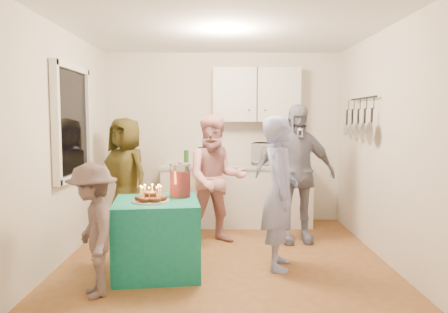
{
  "coord_description": "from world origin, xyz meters",
  "views": [
    {
      "loc": [
        -0.04,
        -4.77,
        1.6
      ],
      "look_at": [
        0.0,
        0.35,
        1.15
      ],
      "focal_mm": 35.0,
      "sensor_mm": 36.0,
      "label": 1
    }
  ],
  "objects_px": {
    "party_table": "(157,237)",
    "child_near_left": "(93,230)",
    "punch_jar": "(180,181)",
    "woman_back_center": "(216,179)",
    "man_birthday": "(280,193)",
    "woman_back_left": "(126,176)",
    "microwave": "(272,154)",
    "woman_back_right": "(295,174)",
    "counter": "(237,196)"
  },
  "relations": [
    {
      "from": "punch_jar",
      "to": "microwave",
      "type": "bearing_deg",
      "value": 56.93
    },
    {
      "from": "counter",
      "to": "microwave",
      "type": "distance_m",
      "value": 0.84
    },
    {
      "from": "microwave",
      "to": "punch_jar",
      "type": "relative_size",
      "value": 1.73
    },
    {
      "from": "punch_jar",
      "to": "woman_back_right",
      "type": "distance_m",
      "value": 1.68
    },
    {
      "from": "woman_back_center",
      "to": "party_table",
      "type": "bearing_deg",
      "value": -127.34
    },
    {
      "from": "counter",
      "to": "punch_jar",
      "type": "distance_m",
      "value": 2.04
    },
    {
      "from": "counter",
      "to": "party_table",
      "type": "relative_size",
      "value": 2.59
    },
    {
      "from": "party_table",
      "to": "woman_back_left",
      "type": "xyz_separation_m",
      "value": [
        -0.65,
        1.57,
        0.42
      ]
    },
    {
      "from": "microwave",
      "to": "man_birthday",
      "type": "xyz_separation_m",
      "value": [
        -0.15,
        -1.9,
        -0.26
      ]
    },
    {
      "from": "punch_jar",
      "to": "woman_back_center",
      "type": "height_order",
      "value": "woman_back_center"
    },
    {
      "from": "counter",
      "to": "man_birthday",
      "type": "relative_size",
      "value": 1.35
    },
    {
      "from": "party_table",
      "to": "woman_back_right",
      "type": "height_order",
      "value": "woman_back_right"
    },
    {
      "from": "party_table",
      "to": "man_birthday",
      "type": "height_order",
      "value": "man_birthday"
    },
    {
      "from": "microwave",
      "to": "man_birthday",
      "type": "bearing_deg",
      "value": -80.07
    },
    {
      "from": "woman_back_center",
      "to": "child_near_left",
      "type": "relative_size",
      "value": 1.36
    },
    {
      "from": "counter",
      "to": "punch_jar",
      "type": "xyz_separation_m",
      "value": [
        -0.67,
        -1.86,
        0.5
      ]
    },
    {
      "from": "man_birthday",
      "to": "woman_back_center",
      "type": "bearing_deg",
      "value": 42.32
    },
    {
      "from": "counter",
      "to": "child_near_left",
      "type": "distance_m",
      "value": 2.98
    },
    {
      "from": "punch_jar",
      "to": "woman_back_center",
      "type": "bearing_deg",
      "value": 67.47
    },
    {
      "from": "woman_back_right",
      "to": "woman_back_left",
      "type": "bearing_deg",
      "value": 163.24
    },
    {
      "from": "counter",
      "to": "woman_back_left",
      "type": "relative_size",
      "value": 1.37
    },
    {
      "from": "man_birthday",
      "to": "woman_back_left",
      "type": "height_order",
      "value": "man_birthday"
    },
    {
      "from": "party_table",
      "to": "woman_back_right",
      "type": "relative_size",
      "value": 0.48
    },
    {
      "from": "woman_back_left",
      "to": "woman_back_center",
      "type": "relative_size",
      "value": 0.98
    },
    {
      "from": "party_table",
      "to": "woman_back_right",
      "type": "distance_m",
      "value": 2.05
    },
    {
      "from": "man_birthday",
      "to": "counter",
      "type": "bearing_deg",
      "value": 17.73
    },
    {
      "from": "party_table",
      "to": "child_near_left",
      "type": "distance_m",
      "value": 0.79
    },
    {
      "from": "microwave",
      "to": "woman_back_right",
      "type": "relative_size",
      "value": 0.33
    },
    {
      "from": "punch_jar",
      "to": "woman_back_left",
      "type": "distance_m",
      "value": 1.64
    },
    {
      "from": "punch_jar",
      "to": "woman_back_left",
      "type": "relative_size",
      "value": 0.21
    },
    {
      "from": "counter",
      "to": "woman_back_center",
      "type": "height_order",
      "value": "woman_back_center"
    },
    {
      "from": "woman_back_left",
      "to": "microwave",
      "type": "bearing_deg",
      "value": 49.2
    },
    {
      "from": "microwave",
      "to": "woman_back_right",
      "type": "height_order",
      "value": "woman_back_right"
    },
    {
      "from": "child_near_left",
      "to": "counter",
      "type": "bearing_deg",
      "value": 128.12
    },
    {
      "from": "woman_back_left",
      "to": "woman_back_right",
      "type": "relative_size",
      "value": 0.9
    },
    {
      "from": "counter",
      "to": "party_table",
      "type": "xyz_separation_m",
      "value": [
        -0.9,
        -2.05,
        -0.05
      ]
    },
    {
      "from": "party_table",
      "to": "child_near_left",
      "type": "bearing_deg",
      "value": -129.99
    },
    {
      "from": "woman_back_center",
      "to": "man_birthday",
      "type": "bearing_deg",
      "value": -62.52
    },
    {
      "from": "counter",
      "to": "man_birthday",
      "type": "height_order",
      "value": "man_birthday"
    },
    {
      "from": "woman_back_left",
      "to": "child_near_left",
      "type": "relative_size",
      "value": 1.33
    },
    {
      "from": "woman_back_right",
      "to": "child_near_left",
      "type": "relative_size",
      "value": 1.48
    },
    {
      "from": "counter",
      "to": "punch_jar",
      "type": "relative_size",
      "value": 6.47
    },
    {
      "from": "counter",
      "to": "microwave",
      "type": "xyz_separation_m",
      "value": [
        0.54,
        0.0,
        0.64
      ]
    },
    {
      "from": "party_table",
      "to": "child_near_left",
      "type": "height_order",
      "value": "child_near_left"
    },
    {
      "from": "woman_back_left",
      "to": "woman_back_right",
      "type": "xyz_separation_m",
      "value": [
        2.28,
        -0.44,
        0.09
      ]
    },
    {
      "from": "punch_jar",
      "to": "woman_back_center",
      "type": "distance_m",
      "value": 0.98
    },
    {
      "from": "microwave",
      "to": "woman_back_center",
      "type": "distance_m",
      "value": 1.3
    },
    {
      "from": "counter",
      "to": "child_near_left",
      "type": "xyz_separation_m",
      "value": [
        -1.39,
        -2.63,
        0.17
      ]
    },
    {
      "from": "microwave",
      "to": "party_table",
      "type": "xyz_separation_m",
      "value": [
        -1.44,
        -2.05,
        -0.69
      ]
    },
    {
      "from": "woman_back_right",
      "to": "child_near_left",
      "type": "height_order",
      "value": "woman_back_right"
    }
  ]
}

